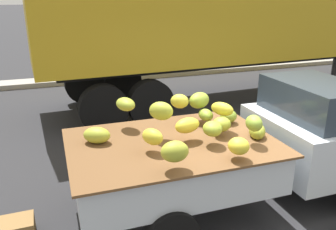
# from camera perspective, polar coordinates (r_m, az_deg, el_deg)

# --- Properties ---
(ground) EXTENTS (220.00, 220.00, 0.00)m
(ground) POSITION_cam_1_polar(r_m,az_deg,el_deg) (5.52, 14.95, -13.09)
(ground) COLOR #28282B
(curb_strip) EXTENTS (80.00, 0.80, 0.16)m
(curb_strip) POSITION_cam_1_polar(r_m,az_deg,el_deg) (12.78, -6.37, 6.42)
(curb_strip) COLOR gray
(curb_strip) RESTS_ON ground
(pickup_truck) EXTENTS (4.73, 1.88, 1.70)m
(pickup_truck) POSITION_cam_1_polar(r_m,az_deg,el_deg) (5.45, 19.23, -3.46)
(pickup_truck) COLOR silver
(pickup_truck) RESTS_ON ground
(semi_trailer) EXTENTS (12.11, 3.17, 3.95)m
(semi_trailer) POSITION_cam_1_polar(r_m,az_deg,el_deg) (10.32, 14.06, 16.76)
(semi_trailer) COLOR gold
(semi_trailer) RESTS_ON ground
(produce_crate) EXTENTS (0.53, 0.37, 0.24)m
(produce_crate) POSITION_cam_1_polar(r_m,az_deg,el_deg) (4.95, -24.19, -16.80)
(produce_crate) COLOR olive
(produce_crate) RESTS_ON ground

